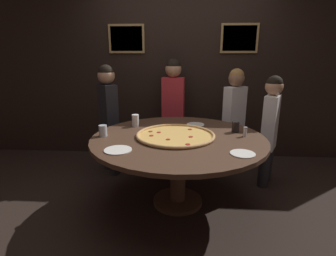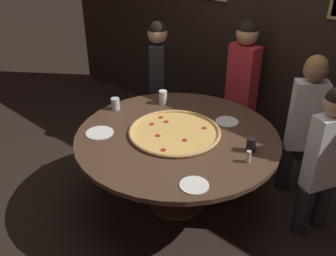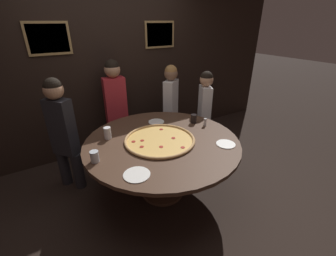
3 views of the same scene
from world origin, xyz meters
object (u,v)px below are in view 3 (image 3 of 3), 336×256
white_plate_far_back (156,122)px  diner_far_right (204,109)px  white_plate_left_side (226,144)px  condiment_shaker (205,122)px  diner_centre_back (62,130)px  white_plate_near_front (137,175)px  dining_table (162,149)px  giant_pizza (160,140)px  drink_cup_far_left (108,133)px  drink_cup_far_right (95,157)px  diner_side_right (116,104)px  drink_cup_front_edge (194,119)px  diner_side_left (171,103)px

white_plate_far_back → diner_far_right: bearing=3.7°
white_plate_far_back → white_plate_left_side: bearing=-68.7°
white_plate_far_back → condiment_shaker: 0.64m
white_plate_far_back → condiment_shaker: (0.48, -0.42, 0.05)m
condiment_shaker → diner_centre_back: bearing=156.7°
white_plate_near_front → white_plate_left_side: bearing=-0.8°
dining_table → white_plate_left_side: white_plate_left_side is taller
dining_table → giant_pizza: giant_pizza is taller
drink_cup_far_left → drink_cup_far_right: bearing=-122.7°
white_plate_far_back → diner_side_right: size_ratio=0.14×
white_plate_left_side → white_plate_near_front: (-1.05, 0.01, 0.00)m
drink_cup_far_right → white_plate_near_front: bearing=-57.7°
diner_centre_back → drink_cup_front_edge: bearing=-148.0°
giant_pizza → drink_cup_front_edge: 0.66m
drink_cup_far_right → drink_cup_front_edge: drink_cup_front_edge is taller
dining_table → diner_side_left: 1.19m
drink_cup_front_edge → diner_side_right: (-0.70, 0.97, 0.04)m
condiment_shaker → diner_far_right: bearing=50.6°
white_plate_near_front → diner_centre_back: (-0.42, 1.16, 0.06)m
giant_pizza → white_plate_near_front: size_ratio=3.32×
giant_pizza → diner_centre_back: size_ratio=0.56×
giant_pizza → drink_cup_front_edge: bearing=18.0°
drink_cup_front_edge → diner_centre_back: bearing=160.5°
diner_far_right → condiment_shaker: bearing=-12.9°
white_plate_left_side → condiment_shaker: condiment_shaker is taller
white_plate_left_side → diner_side_left: 1.39m
giant_pizza → white_plate_near_front: bearing=-138.1°
drink_cup_far_left → condiment_shaker: bearing=-15.0°
diner_centre_back → diner_far_right: diner_centre_back is taller
white_plate_near_front → drink_cup_far_right: bearing=122.3°
diner_side_right → white_plate_far_back: bearing=118.3°
drink_cup_front_edge → diner_side_left: 0.75m
dining_table → drink_cup_far_right: (-0.75, -0.03, 0.17)m
drink_cup_far_right → white_plate_left_side: bearing=-17.6°
white_plate_near_front → white_plate_far_back: bearing=52.6°
dining_table → condiment_shaker: 0.68m
drink_cup_far_right → diner_far_right: size_ratio=0.09×
dining_table → drink_cup_far_left: bearing=144.2°
drink_cup_far_left → white_plate_left_side: size_ratio=0.66×
drink_cup_far_left → drink_cup_front_edge: bearing=-8.5°
white_plate_far_back → diner_centre_back: size_ratio=0.15×
giant_pizza → diner_centre_back: diner_centre_back is taller
white_plate_near_front → diner_far_right: size_ratio=0.18×
white_plate_left_side → white_plate_near_front: bearing=179.2°
drink_cup_front_edge → white_plate_near_front: drink_cup_front_edge is taller
diner_centre_back → condiment_shaker: bearing=-151.9°
condiment_shaker → diner_centre_back: size_ratio=0.07×
condiment_shaker → diner_centre_back: (-1.58, 0.68, 0.01)m
diner_side_left → diner_centre_back: (-1.63, -0.21, 0.03)m
giant_pizza → diner_far_right: 1.21m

